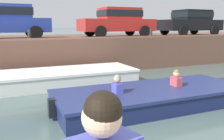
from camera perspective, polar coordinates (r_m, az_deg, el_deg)
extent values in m
plane|color=#4C605B|center=(7.03, -3.91, -8.45)|extent=(400.00, 400.00, 0.00)
cube|color=brown|center=(14.12, -14.43, 4.08)|extent=(60.00, 6.00, 1.62)
cube|color=brown|center=(11.23, -12.21, 7.02)|extent=(60.00, 0.24, 0.08)
cube|color=white|center=(9.73, -10.12, -1.83)|extent=(5.13, 2.01, 0.48)
cube|color=white|center=(9.68, -10.17, -0.20)|extent=(5.19, 2.07, 0.08)
cube|color=brown|center=(9.79, -7.96, -0.62)|extent=(0.24, 1.81, 0.06)
cube|color=navy|center=(7.17, 9.14, -6.44)|extent=(5.41, 2.08, 0.42)
cube|color=navy|center=(7.10, 9.19, -4.52)|extent=(5.47, 2.14, 0.08)
cube|color=brown|center=(6.92, 6.33, -5.69)|extent=(0.24, 1.86, 0.06)
cube|color=black|center=(6.16, -13.66, -8.44)|extent=(0.16, 0.20, 0.45)
cube|color=#C64C51|center=(7.54, 14.42, -3.22)|extent=(0.20, 0.32, 0.44)
sphere|color=beige|center=(7.47, 14.52, -0.83)|extent=(0.19, 0.19, 0.19)
sphere|color=olive|center=(7.47, 14.54, -0.53)|extent=(0.17, 0.17, 0.17)
cube|color=#4C51B2|center=(6.58, 1.22, -4.86)|extent=(0.20, 0.32, 0.44)
sphere|color=tan|center=(6.50, 1.24, -2.14)|extent=(0.19, 0.19, 0.19)
sphere|color=gray|center=(6.49, 1.24, -1.79)|extent=(0.17, 0.17, 0.17)
cube|color=#233893|center=(12.53, -23.07, 9.41)|extent=(3.85, 1.77, 0.64)
cube|color=#233893|center=(12.55, -22.56, 12.28)|extent=(1.93, 1.55, 0.60)
cube|color=black|center=(12.55, -22.56, 12.28)|extent=(2.01, 1.58, 0.33)
cylinder|color=black|center=(11.74, -17.00, 8.21)|extent=(0.60, 0.19, 0.60)
cylinder|color=black|center=(13.51, -17.97, 8.37)|extent=(0.60, 0.19, 0.60)
cube|color=#B2231E|center=(13.79, 1.07, 10.22)|extent=(4.07, 1.66, 0.64)
cube|color=#B2231E|center=(13.87, 1.71, 12.78)|extent=(2.03, 1.46, 0.60)
cube|color=black|center=(13.87, 1.71, 12.78)|extent=(2.12, 1.49, 0.33)
cylinder|color=black|center=(12.52, -2.61, 8.74)|extent=(0.60, 0.18, 0.60)
cylinder|color=black|center=(14.12, -5.10, 8.88)|extent=(0.60, 0.18, 0.60)
cylinder|color=black|center=(13.62, 7.46, 8.79)|extent=(0.60, 0.18, 0.60)
cylinder|color=black|center=(15.11, 4.12, 8.99)|extent=(0.60, 0.18, 0.60)
cube|color=black|center=(16.51, 17.29, 9.78)|extent=(3.96, 1.80, 0.64)
cube|color=black|center=(16.62, 17.82, 11.89)|extent=(2.00, 1.56, 0.60)
cube|color=black|center=(16.62, 17.82, 11.89)|extent=(2.07, 1.59, 0.33)
cylinder|color=black|center=(15.04, 15.99, 8.62)|extent=(0.60, 0.19, 0.60)
cylinder|color=black|center=(16.42, 11.95, 8.90)|extent=(0.60, 0.19, 0.60)
cylinder|color=black|center=(16.73, 22.41, 8.37)|extent=(0.60, 0.19, 0.60)
cylinder|color=black|center=(17.98, 18.27, 8.71)|extent=(0.60, 0.19, 0.60)
cylinder|color=#2D2B28|center=(11.18, -18.34, 7.41)|extent=(0.14, 0.14, 0.35)
sphere|color=#2D2B28|center=(11.17, -18.40, 8.41)|extent=(0.15, 0.15, 0.15)
cylinder|color=#2D2B28|center=(13.17, 8.89, 8.16)|extent=(0.14, 0.14, 0.35)
sphere|color=#2D2B28|center=(13.16, 8.91, 9.01)|extent=(0.15, 0.15, 0.15)
sphere|color=beige|center=(1.23, -2.35, -10.73)|extent=(0.20, 0.20, 0.20)
sphere|color=black|center=(1.21, -2.08, -9.09)|extent=(0.19, 0.19, 0.19)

